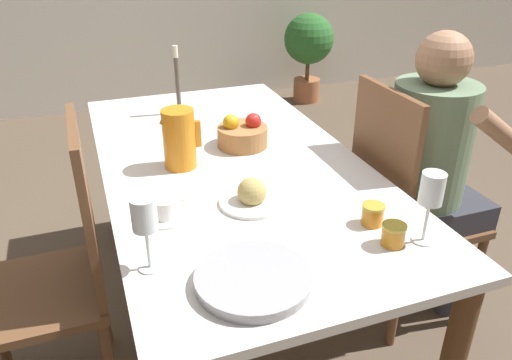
{
  "coord_description": "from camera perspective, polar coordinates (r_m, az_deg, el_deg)",
  "views": [
    {
      "loc": [
        -0.48,
        -1.58,
        1.51
      ],
      "look_at": [
        0.0,
        -0.26,
        0.78
      ],
      "focal_mm": 35.0,
      "sensor_mm": 36.0,
      "label": 1
    }
  ],
  "objects": [
    {
      "name": "ground_plane",
      "position": [
        2.23,
        -2.38,
        -14.92
      ],
      "size": [
        20.0,
        20.0,
        0.0
      ],
      "primitive_type": "plane",
      "color": "brown"
    },
    {
      "name": "dining_table",
      "position": [
        1.87,
        -2.75,
        -0.49
      ],
      "size": [
        0.91,
        1.74,
        0.73
      ],
      "color": "silver",
      "rests_on": "ground_plane"
    },
    {
      "name": "chair_person_side",
      "position": [
        2.03,
        16.32,
        -2.75
      ],
      "size": [
        0.42,
        0.42,
        1.0
      ],
      "rotation": [
        0.0,
        0.0,
        -1.57
      ],
      "color": "brown",
      "rests_on": "ground_plane"
    },
    {
      "name": "chair_opposite",
      "position": [
        1.73,
        -21.61,
        -9.5
      ],
      "size": [
        0.42,
        0.42,
        1.0
      ],
      "rotation": [
        0.0,
        0.0,
        1.57
      ],
      "color": "brown",
      "rests_on": "ground_plane"
    },
    {
      "name": "person_seated",
      "position": [
        1.99,
        19.69,
        2.03
      ],
      "size": [
        0.39,
        0.41,
        1.19
      ],
      "rotation": [
        0.0,
        0.0,
        -1.57
      ],
      "color": "#33333D",
      "rests_on": "ground_plane"
    },
    {
      "name": "red_pitcher",
      "position": [
        1.76,
        -8.77,
        4.72
      ],
      "size": [
        0.14,
        0.11,
        0.21
      ],
      "color": "orange",
      "rests_on": "dining_table"
    },
    {
      "name": "wine_glass_water",
      "position": [
        1.22,
        -12.63,
        -4.21
      ],
      "size": [
        0.06,
        0.06,
        0.2
      ],
      "color": "white",
      "rests_on": "dining_table"
    },
    {
      "name": "wine_glass_juice",
      "position": [
        1.38,
        19.41,
        -1.37
      ],
      "size": [
        0.06,
        0.06,
        0.21
      ],
      "color": "white",
      "rests_on": "dining_table"
    },
    {
      "name": "teacup_near_person",
      "position": [
        1.49,
        -10.31,
        -3.28
      ],
      "size": [
        0.15,
        0.15,
        0.06
      ],
      "color": "white",
      "rests_on": "dining_table"
    },
    {
      "name": "serving_tray",
      "position": [
        1.22,
        -0.34,
        -11.27
      ],
      "size": [
        0.29,
        0.29,
        0.03
      ],
      "color": "#9E9EA3",
      "rests_on": "dining_table"
    },
    {
      "name": "bread_plate",
      "position": [
        1.53,
        -0.47,
        -1.84
      ],
      "size": [
        0.2,
        0.2,
        0.09
      ],
      "color": "white",
      "rests_on": "dining_table"
    },
    {
      "name": "jam_jar_amber",
      "position": [
        1.39,
        15.44,
        -5.93
      ],
      "size": [
        0.07,
        0.07,
        0.06
      ],
      "color": "#C67A1E",
      "rests_on": "dining_table"
    },
    {
      "name": "jam_jar_red",
      "position": [
        1.47,
        13.2,
        -3.75
      ],
      "size": [
        0.07,
        0.07,
        0.06
      ],
      "color": "#C67A1E",
      "rests_on": "dining_table"
    },
    {
      "name": "fruit_bowl",
      "position": [
        1.93,
        -1.56,
        5.24
      ],
      "size": [
        0.19,
        0.19,
        0.13
      ],
      "color": "#9E6B3D",
      "rests_on": "dining_table"
    },
    {
      "name": "candlestick_tall",
      "position": [
        2.28,
        -8.9,
        10.32
      ],
      "size": [
        0.06,
        0.06,
        0.31
      ],
      "color": "#4C4238",
      "rests_on": "dining_table"
    },
    {
      "name": "potted_plant",
      "position": [
        4.65,
        6.03,
        15.06
      ],
      "size": [
        0.44,
        0.44,
        0.79
      ],
      "color": "#A8603D",
      "rests_on": "ground_plane"
    }
  ]
}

